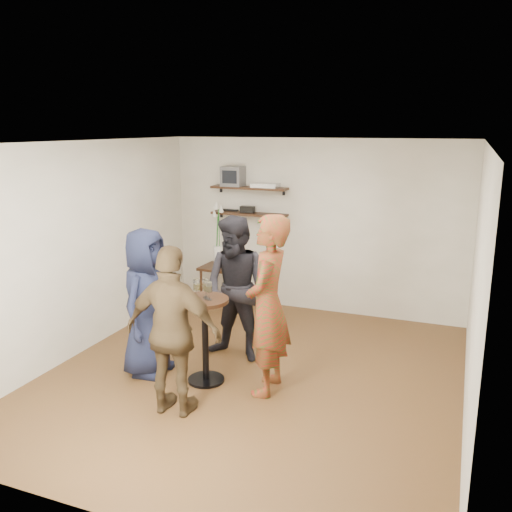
# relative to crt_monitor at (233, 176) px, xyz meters

# --- Properties ---
(room) EXTENTS (4.58, 5.08, 2.68)m
(room) POSITION_rel_crt_monitor_xyz_m (1.26, -2.38, -0.72)
(room) COLOR #4B2E18
(room) RESTS_ON ground
(shelf_upper) EXTENTS (1.20, 0.25, 0.04)m
(shelf_upper) POSITION_rel_crt_monitor_xyz_m (0.26, 0.00, -0.17)
(shelf_upper) COLOR black
(shelf_upper) RESTS_ON room
(shelf_lower) EXTENTS (1.20, 0.25, 0.04)m
(shelf_lower) POSITION_rel_crt_monitor_xyz_m (0.26, 0.00, -0.57)
(shelf_lower) COLOR black
(shelf_lower) RESTS_ON room
(crt_monitor) EXTENTS (0.32, 0.30, 0.30)m
(crt_monitor) POSITION_rel_crt_monitor_xyz_m (0.00, 0.00, 0.00)
(crt_monitor) COLOR #59595B
(crt_monitor) RESTS_ON shelf_upper
(dvd_deck) EXTENTS (0.40, 0.24, 0.06)m
(dvd_deck) POSITION_rel_crt_monitor_xyz_m (0.52, 0.00, -0.12)
(dvd_deck) COLOR silver
(dvd_deck) RESTS_ON shelf_upper
(radio) EXTENTS (0.22, 0.10, 0.10)m
(radio) POSITION_rel_crt_monitor_xyz_m (0.23, 0.00, -0.50)
(radio) COLOR black
(radio) RESTS_ON shelf_lower
(power_strip) EXTENTS (0.30, 0.05, 0.03)m
(power_strip) POSITION_rel_crt_monitor_xyz_m (-0.10, 0.05, -0.54)
(power_strip) COLOR black
(power_strip) RESTS_ON shelf_lower
(side_table) EXTENTS (0.54, 0.54, 0.62)m
(side_table) POSITION_rel_crt_monitor_xyz_m (-0.19, -0.18, -1.50)
(side_table) COLOR black
(side_table) RESTS_ON room
(vase_lilies) EXTENTS (0.20, 0.21, 1.04)m
(vase_lilies) POSITION_rel_crt_monitor_xyz_m (-0.19, -0.18, -1.07)
(vase_lilies) COLOR silver
(vase_lilies) RESTS_ON side_table
(drinks_table) EXTENTS (0.53, 0.53, 0.96)m
(drinks_table) POSITION_rel_crt_monitor_xyz_m (0.83, -2.67, -1.40)
(drinks_table) COLOR black
(drinks_table) RESTS_ON room
(wine_glass_fl) EXTENTS (0.07, 0.07, 0.22)m
(wine_glass_fl) POSITION_rel_crt_monitor_xyz_m (0.75, -2.71, -0.91)
(wine_glass_fl) COLOR silver
(wine_glass_fl) RESTS_ON drinks_table
(wine_glass_fr) EXTENTS (0.07, 0.07, 0.20)m
(wine_glass_fr) POSITION_rel_crt_monitor_xyz_m (0.90, -2.70, -0.92)
(wine_glass_fr) COLOR silver
(wine_glass_fr) RESTS_ON drinks_table
(wine_glass_bl) EXTENTS (0.07, 0.07, 0.21)m
(wine_glass_bl) POSITION_rel_crt_monitor_xyz_m (0.82, -2.62, -0.91)
(wine_glass_bl) COLOR silver
(wine_glass_bl) RESTS_ON drinks_table
(wine_glass_br) EXTENTS (0.07, 0.07, 0.20)m
(wine_glass_br) POSITION_rel_crt_monitor_xyz_m (0.85, -2.67, -0.92)
(wine_glass_br) COLOR silver
(wine_glass_br) RESTS_ON drinks_table
(person_plaid) EXTENTS (0.51, 0.73, 1.91)m
(person_plaid) POSITION_rel_crt_monitor_xyz_m (1.53, -2.62, -1.06)
(person_plaid) COLOR #B31416
(person_plaid) RESTS_ON room
(person_dark) EXTENTS (0.92, 0.76, 1.75)m
(person_dark) POSITION_rel_crt_monitor_xyz_m (0.91, -1.97, -1.14)
(person_dark) COLOR black
(person_dark) RESTS_ON room
(person_navy) EXTENTS (0.57, 0.85, 1.69)m
(person_navy) POSITION_rel_crt_monitor_xyz_m (0.12, -2.70, -1.17)
(person_navy) COLOR #161B33
(person_navy) RESTS_ON room
(person_brown) EXTENTS (1.00, 0.44, 1.69)m
(person_brown) POSITION_rel_crt_monitor_xyz_m (0.85, -3.38, -1.17)
(person_brown) COLOR #44331D
(person_brown) RESTS_ON room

